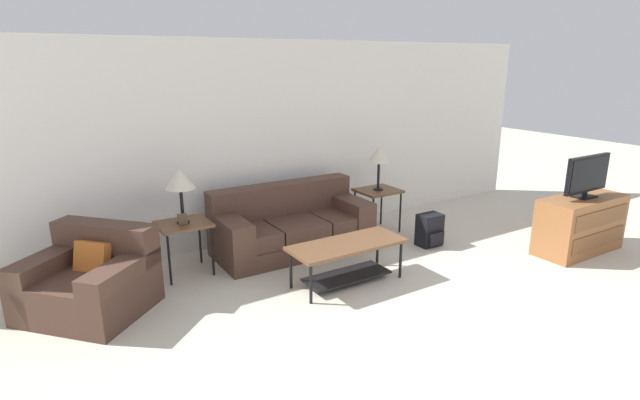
% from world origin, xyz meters
% --- Properties ---
extents(wall_back, '(9.03, 0.06, 2.60)m').
position_xyz_m(wall_back, '(0.00, 4.32, 1.30)').
color(wall_back, white).
rests_on(wall_back, ground_plane).
extents(couch, '(1.97, 0.90, 0.82)m').
position_xyz_m(couch, '(-0.15, 3.69, 0.30)').
color(couch, '#4C3328').
rests_on(couch, ground_plane).
extents(armchair, '(1.39, 1.40, 0.80)m').
position_xyz_m(armchair, '(-2.56, 3.31, 0.29)').
color(armchair, '#4C3328').
rests_on(armchair, ground_plane).
extents(coffee_table, '(1.28, 0.53, 0.46)m').
position_xyz_m(coffee_table, '(-0.12, 2.50, 0.34)').
color(coffee_table, brown).
rests_on(coffee_table, ground_plane).
extents(side_table_left, '(0.56, 0.50, 0.61)m').
position_xyz_m(side_table_left, '(-1.52, 3.67, 0.54)').
color(side_table_left, brown).
rests_on(side_table_left, ground_plane).
extents(side_table_right, '(0.56, 0.50, 0.61)m').
position_xyz_m(side_table_right, '(1.22, 3.67, 0.54)').
color(side_table_right, brown).
rests_on(side_table_right, ground_plane).
extents(table_lamp_left, '(0.32, 0.32, 0.61)m').
position_xyz_m(table_lamp_left, '(-1.52, 3.67, 1.09)').
color(table_lamp_left, black).
rests_on(table_lamp_left, side_table_left).
extents(table_lamp_right, '(0.32, 0.32, 0.61)m').
position_xyz_m(table_lamp_right, '(1.22, 3.67, 1.09)').
color(table_lamp_right, black).
rests_on(table_lamp_right, side_table_right).
extents(tv_console, '(1.23, 0.51, 0.71)m').
position_xyz_m(tv_console, '(2.90, 1.72, 0.35)').
color(tv_console, '#935B33').
rests_on(tv_console, ground_plane).
extents(television, '(0.81, 0.20, 0.52)m').
position_xyz_m(television, '(2.90, 1.72, 0.99)').
color(television, black).
rests_on(television, tv_console).
extents(backpack, '(0.31, 0.29, 0.42)m').
position_xyz_m(backpack, '(1.45, 2.86, 0.21)').
color(backpack, black).
rests_on(backpack, ground_plane).
extents(picture_frame, '(0.10, 0.04, 0.13)m').
position_xyz_m(picture_frame, '(-1.54, 3.60, 0.67)').
color(picture_frame, '#4C3828').
rests_on(picture_frame, side_table_left).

